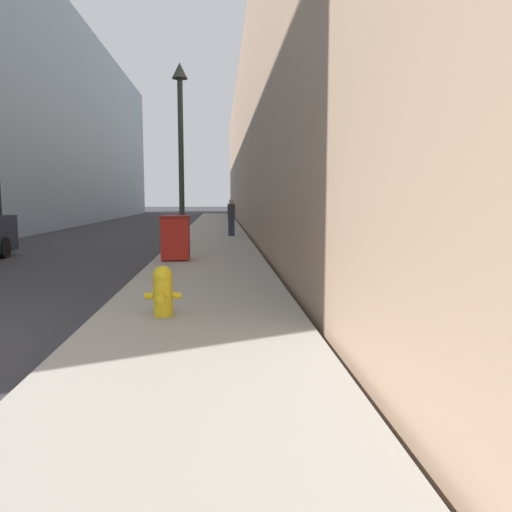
{
  "coord_description": "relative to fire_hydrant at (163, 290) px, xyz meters",
  "views": [
    {
      "loc": [
        5.19,
        -5.44,
        1.79
      ],
      "look_at": [
        6.78,
        16.5,
        -0.77
      ],
      "focal_mm": 35.0,
      "sensor_mm": 36.0,
      "label": 1
    }
  ],
  "objects": [
    {
      "name": "trash_bin",
      "position": [
        -0.37,
        6.3,
        0.23
      ],
      "size": [
        0.74,
        0.68,
        1.17
      ],
      "color": "red",
      "rests_on": "sidewalk_right"
    },
    {
      "name": "lamppost",
      "position": [
        -0.45,
        9.84,
        3.34
      ],
      "size": [
        0.51,
        0.51,
        5.96
      ],
      "color": "#2D332D",
      "rests_on": "sidewalk_right"
    },
    {
      "name": "pedestrian_on_sidewalk",
      "position": [
        1.29,
        14.83,
        0.44
      ],
      "size": [
        0.32,
        0.21,
        1.6
      ],
      "color": "#2D3347",
      "rests_on": "sidewalk_right"
    },
    {
      "name": "building_right_stone",
      "position": [
        8.09,
        24.55,
        4.72
      ],
      "size": [
        12.0,
        60.0,
        10.49
      ],
      "color": "#9E7F66",
      "rests_on": "ground"
    },
    {
      "name": "fire_hydrant",
      "position": [
        0.0,
        0.0,
        0.0
      ],
      "size": [
        0.51,
        0.4,
        0.7
      ],
      "color": "yellow",
      "rests_on": "sidewalk_right"
    },
    {
      "name": "sidewalk_right",
      "position": [
        0.5,
        16.55,
        -0.45
      ],
      "size": [
        2.98,
        60.0,
        0.16
      ],
      "color": "#9E998E",
      "rests_on": "ground"
    }
  ]
}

